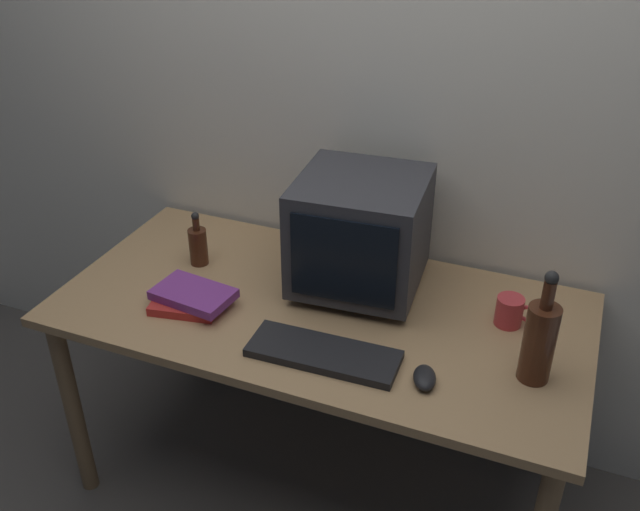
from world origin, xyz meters
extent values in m
plane|color=#56514C|center=(0.00, 0.00, 0.00)|extent=(6.00, 6.00, 0.00)
cube|color=silver|center=(0.00, 0.46, 1.25)|extent=(4.00, 0.08, 2.50)
cube|color=tan|center=(0.00, 0.00, 0.74)|extent=(1.61, 0.79, 0.03)
cylinder|color=olive|center=(-0.75, -0.34, 0.36)|extent=(0.06, 0.06, 0.72)
cylinder|color=olive|center=(-0.75, 0.34, 0.36)|extent=(0.06, 0.06, 0.72)
cylinder|color=olive|center=(0.75, 0.34, 0.36)|extent=(0.06, 0.06, 0.72)
cube|color=#333338|center=(0.07, 0.15, 0.77)|extent=(0.30, 0.26, 0.03)
cube|color=#333338|center=(0.07, 0.15, 0.95)|extent=(0.41, 0.41, 0.34)
cube|color=black|center=(0.09, -0.04, 0.95)|extent=(0.31, 0.03, 0.27)
cube|color=black|center=(0.10, -0.22, 0.76)|extent=(0.42, 0.16, 0.02)
ellipsoid|color=black|center=(0.39, -0.22, 0.77)|extent=(0.09, 0.11, 0.04)
cylinder|color=#472314|center=(0.65, -0.09, 0.86)|extent=(0.08, 0.08, 0.22)
cylinder|color=#472314|center=(0.65, -0.09, 1.01)|extent=(0.03, 0.03, 0.08)
sphere|color=#262626|center=(0.65, -0.09, 1.06)|extent=(0.04, 0.04, 0.04)
cylinder|color=#472314|center=(-0.47, 0.08, 0.81)|extent=(0.06, 0.06, 0.13)
cylinder|color=#472314|center=(-0.47, 0.08, 0.90)|extent=(0.02, 0.02, 0.04)
sphere|color=#262626|center=(-0.47, 0.08, 0.93)|extent=(0.03, 0.03, 0.03)
cube|color=red|center=(-0.37, -0.15, 0.76)|extent=(0.23, 0.19, 0.03)
cube|color=#843893|center=(-0.36, -0.14, 0.79)|extent=(0.25, 0.17, 0.03)
cylinder|color=#CC383D|center=(0.55, 0.12, 0.80)|extent=(0.08, 0.08, 0.09)
torus|color=#CC383D|center=(0.60, 0.12, 0.80)|extent=(0.06, 0.01, 0.06)
camera|label=1|loc=(0.67, -1.64, 1.99)|focal=39.56mm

